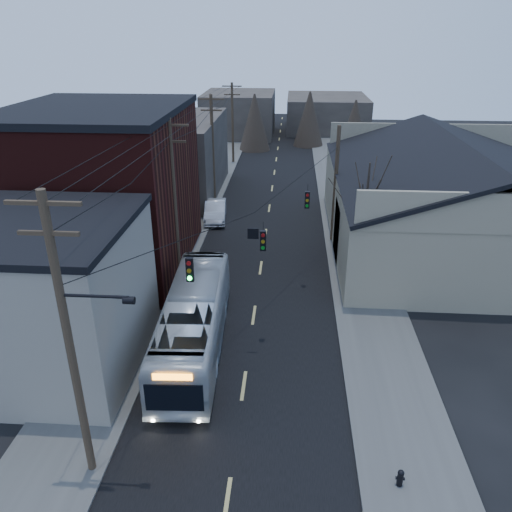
{
  "coord_description": "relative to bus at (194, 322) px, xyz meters",
  "views": [
    {
      "loc": [
        1.82,
        -9.66,
        14.51
      ],
      "look_at": [
        0.02,
        15.35,
        3.0
      ],
      "focal_mm": 35.0,
      "sensor_mm": 36.0,
      "label": 1
    }
  ],
  "objects": [
    {
      "name": "building_far_left",
      "position": [
        -3.34,
        54.34,
        1.44
      ],
      "size": [
        10.0,
        12.0,
        6.0
      ],
      "primitive_type": "cube",
      "color": "#36302B",
      "rests_on": "ground"
    },
    {
      "name": "bare_tree",
      "position": [
        9.16,
        9.34,
        2.04
      ],
      "size": [
        0.4,
        0.4,
        7.2
      ],
      "primitive_type": "cone",
      "color": "black",
      "rests_on": "ground"
    },
    {
      "name": "building_clapboard",
      "position": [
        -6.34,
        -1.66,
        1.94
      ],
      "size": [
        8.0,
        8.0,
        7.0
      ],
      "primitive_type": "cube",
      "color": "gray",
      "rests_on": "ground"
    },
    {
      "name": "fire_hydrant",
      "position": [
        8.53,
        -7.64,
        -1.08
      ],
      "size": [
        0.32,
        0.23,
        0.67
      ],
      "rotation": [
        0.0,
        0.0,
        -0.09
      ],
      "color": "black",
      "rests_on": "sidewalk_right"
    },
    {
      "name": "building_brick",
      "position": [
        -7.34,
        9.34,
        3.44
      ],
      "size": [
        10.0,
        12.0,
        10.0
      ],
      "primitive_type": "cube",
      "color": "black",
      "rests_on": "ground"
    },
    {
      "name": "building_far_right",
      "position": [
        9.66,
        59.34,
        0.94
      ],
      "size": [
        12.0,
        14.0,
        5.0
      ],
      "primitive_type": "cube",
      "color": "#36302B",
      "rests_on": "ground"
    },
    {
      "name": "utility_lines",
      "position": [
        -0.45,
        13.48,
        3.4
      ],
      "size": [
        11.24,
        45.28,
        10.5
      ],
      "color": "#382B1E",
      "rests_on": "ground"
    },
    {
      "name": "warehouse",
      "position": [
        15.66,
        14.34,
        1.14
      ],
      "size": [
        16.16,
        20.6,
        7.73
      ],
      "color": "#7B6D59",
      "rests_on": "ground"
    },
    {
      "name": "sidewalk_right",
      "position": [
        9.16,
        19.34,
        -1.5
      ],
      "size": [
        4.0,
        110.0,
        0.12
      ],
      "primitive_type": "cube",
      "color": "#474744",
      "rests_on": "ground"
    },
    {
      "name": "road_surface",
      "position": [
        2.66,
        19.34,
        -1.55
      ],
      "size": [
        9.0,
        110.0,
        0.02
      ],
      "primitive_type": "cube",
      "color": "black",
      "rests_on": "ground"
    },
    {
      "name": "sidewalk_left",
      "position": [
        -3.84,
        19.34,
        -1.5
      ],
      "size": [
        4.0,
        110.0,
        0.12
      ],
      "primitive_type": "cube",
      "color": "#474744",
      "rests_on": "ground"
    },
    {
      "name": "parked_car",
      "position": [
        -1.64,
        18.17,
        -0.77
      ],
      "size": [
        2.14,
        4.92,
        1.57
      ],
      "primitive_type": "imported",
      "rotation": [
        0.0,
        0.0,
        0.1
      ],
      "color": "#B8BAC0",
      "rests_on": "ground"
    },
    {
      "name": "bus",
      "position": [
        0.0,
        0.0,
        0.0
      ],
      "size": [
        3.16,
        11.31,
        3.12
      ],
      "primitive_type": "imported",
      "rotation": [
        0.0,
        0.0,
        3.19
      ],
      "color": "#B5BCC2",
      "rests_on": "ground"
    },
    {
      "name": "building_left_far",
      "position": [
        -6.84,
        25.34,
        1.94
      ],
      "size": [
        9.0,
        14.0,
        7.0
      ],
      "primitive_type": "cube",
      "color": "#36302B",
      "rests_on": "ground"
    }
  ]
}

